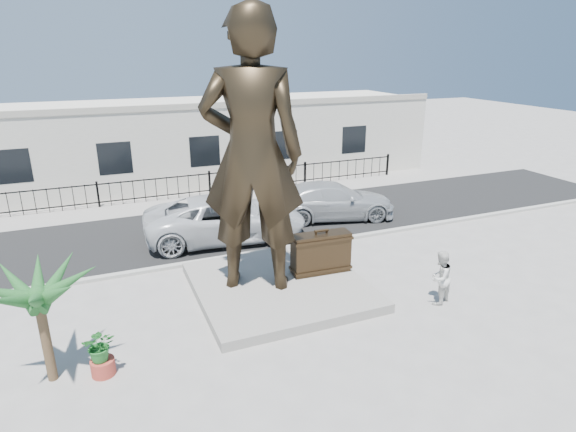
% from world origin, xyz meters
% --- Properties ---
extents(ground, '(100.00, 100.00, 0.00)m').
position_xyz_m(ground, '(0.00, 0.00, 0.00)').
color(ground, '#9E9991').
rests_on(ground, ground).
extents(street, '(40.00, 7.00, 0.01)m').
position_xyz_m(street, '(0.00, 8.00, 0.01)').
color(street, black).
rests_on(street, ground).
extents(curb, '(40.00, 0.25, 0.12)m').
position_xyz_m(curb, '(0.00, 4.50, 0.06)').
color(curb, '#A5A399').
rests_on(curb, ground).
extents(far_sidewalk, '(40.00, 2.50, 0.02)m').
position_xyz_m(far_sidewalk, '(0.00, 12.00, 0.01)').
color(far_sidewalk, '#9E9991').
rests_on(far_sidewalk, ground).
extents(plinth, '(5.20, 5.20, 0.30)m').
position_xyz_m(plinth, '(-0.50, 1.50, 0.15)').
color(plinth, gray).
rests_on(plinth, ground).
extents(fence, '(22.00, 0.10, 1.20)m').
position_xyz_m(fence, '(0.00, 12.80, 0.60)').
color(fence, black).
rests_on(fence, ground).
extents(building, '(28.00, 7.00, 4.40)m').
position_xyz_m(building, '(0.00, 17.00, 2.20)').
color(building, silver).
rests_on(building, ground).
extents(statue, '(3.55, 3.02, 8.25)m').
position_xyz_m(statue, '(-1.24, 1.73, 4.43)').
color(statue, '#2D2316').
rests_on(statue, plinth).
extents(suitcase, '(1.96, 0.72, 1.36)m').
position_xyz_m(suitcase, '(1.04, 1.68, 0.98)').
color(suitcase, '#322315').
rests_on(suitcase, plinth).
extents(tourist, '(1.00, 0.90, 1.68)m').
position_xyz_m(tourist, '(3.67, -1.06, 0.84)').
color(tourist, silver).
rests_on(tourist, ground).
extents(car_white, '(6.70, 3.66, 1.78)m').
position_xyz_m(car_white, '(-0.87, 6.42, 0.90)').
color(car_white, silver).
rests_on(car_white, street).
extents(car_silver, '(6.00, 3.55, 1.63)m').
position_xyz_m(car_silver, '(4.28, 7.09, 0.83)').
color(car_silver, '#A6A9AB').
rests_on(car_silver, street).
extents(worker, '(1.02, 0.63, 1.52)m').
position_xyz_m(worker, '(1.66, 12.21, 0.78)').
color(worker, orange).
rests_on(worker, far_sidewalk).
extents(palm_tree, '(1.80, 1.80, 3.20)m').
position_xyz_m(palm_tree, '(-7.01, -0.54, 0.00)').
color(palm_tree, '#1D5020').
rests_on(palm_tree, ground).
extents(planter, '(0.56, 0.56, 0.40)m').
position_xyz_m(planter, '(-5.90, -0.80, 0.20)').
color(planter, '#AF3B2E').
rests_on(planter, ground).
extents(shrub, '(0.80, 0.71, 0.82)m').
position_xyz_m(shrub, '(-5.90, -0.80, 0.81)').
color(shrub, '#236C28').
rests_on(shrub, planter).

